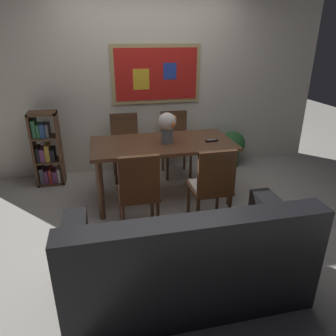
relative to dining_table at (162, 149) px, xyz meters
name	(u,v)px	position (x,y,z in m)	size (l,w,h in m)	color
ground_plane	(173,213)	(0.03, -0.40, -0.65)	(12.00, 12.00, 0.00)	#B7B2A8
wall_back_with_painting	(149,81)	(0.04, 1.10, 0.65)	(5.20, 0.14, 2.60)	silver
dining_table	(162,149)	(0.00, 0.00, 0.00)	(1.68, 0.84, 0.74)	brown
dining_chair_far_left	(125,141)	(-0.38, 0.76, -0.11)	(0.40, 0.41, 0.91)	brown
dining_chair_near_left	(139,189)	(-0.39, -0.76, -0.11)	(0.40, 0.41, 0.91)	brown
dining_chair_far_right	(175,138)	(0.34, 0.75, -0.11)	(0.40, 0.41, 0.91)	brown
dining_chair_near_right	(212,183)	(0.35, -0.79, -0.11)	(0.40, 0.41, 0.91)	brown
leather_couch	(186,261)	(-0.15, -1.62, -0.33)	(1.80, 0.84, 0.84)	black
bookshelf	(47,152)	(-1.44, 0.78, -0.19)	(0.36, 0.28, 1.00)	brown
potted_ivy	(233,146)	(1.30, 0.86, -0.34)	(0.37, 0.37, 0.60)	#4C4742
flower_vase	(167,125)	(0.06, -0.03, 0.31)	(0.22, 0.21, 0.36)	slate
tv_remote	(212,141)	(0.58, -0.10, 0.10)	(0.16, 0.06, 0.02)	black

